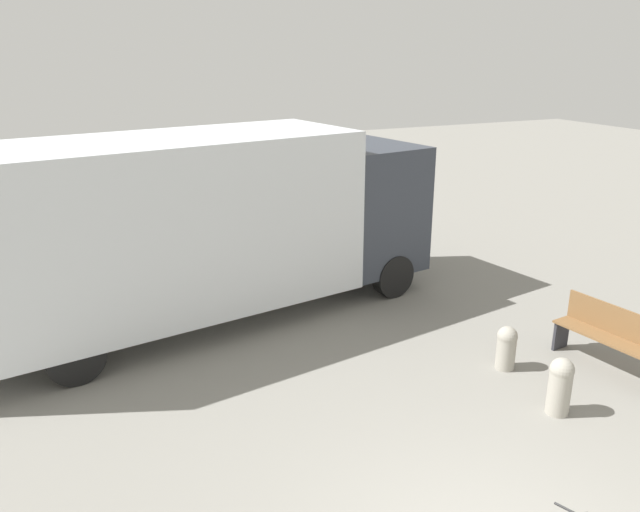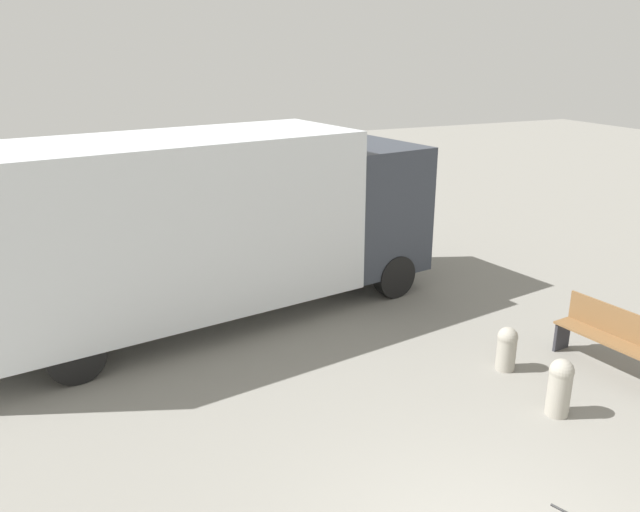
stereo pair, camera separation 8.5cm
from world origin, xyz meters
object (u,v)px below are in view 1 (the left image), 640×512
park_bench (616,337)px  bollard_near_bench (560,384)px  delivery_truck (204,222)px  bollard_far_bench (506,346)px

park_bench → bollard_near_bench: bearing=101.6°
delivery_truck → park_bench: delivery_truck is taller
bollard_near_bench → bollard_far_bench: bearing=81.7°
delivery_truck → bollard_near_bench: bearing=-64.8°
delivery_truck → bollard_far_bench: 5.45m
bollard_near_bench → delivery_truck: bearing=124.7°
delivery_truck → park_bench: 6.94m
park_bench → bollard_far_bench: size_ratio=2.74×
delivery_truck → bollard_far_bench: size_ratio=12.66×
delivery_truck → bollard_far_bench: (3.68, -3.75, -1.45)m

